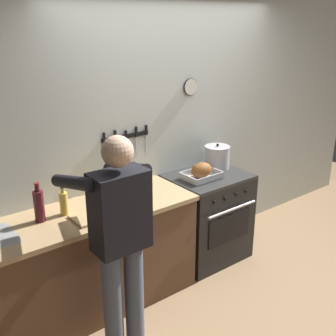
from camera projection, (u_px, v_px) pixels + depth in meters
name	position (u px, v px, depth m)	size (l,w,h in m)	color
ground_plane	(266.00, 313.00, 3.52)	(8.00, 8.00, 0.00)	#937251
wall_back	(168.00, 131.00, 4.07)	(6.00, 0.13, 2.60)	silver
counter_block	(78.00, 264.00, 3.40)	(2.03, 0.65, 0.90)	brown
stove	(207.00, 216.00, 4.22)	(0.76, 0.67, 0.90)	black
person_cook	(119.00, 235.00, 2.85)	(0.51, 0.63, 1.66)	#4C566B
roasting_pan	(201.00, 172.00, 3.96)	(0.35, 0.26, 0.16)	#B7B7BC
stock_pot	(217.00, 157.00, 4.22)	(0.25, 0.25, 0.26)	#B7B7BC
cutting_board	(96.00, 215.00, 3.22)	(0.36, 0.24, 0.02)	tan
bottle_cooking_oil	(64.00, 203.00, 3.23)	(0.07, 0.07, 0.24)	gold
bottle_olive_oil	(120.00, 178.00, 3.70)	(0.06, 0.06, 0.26)	#385623
bottle_wine_red	(39.00, 205.00, 3.11)	(0.08, 0.08, 0.31)	#47141E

